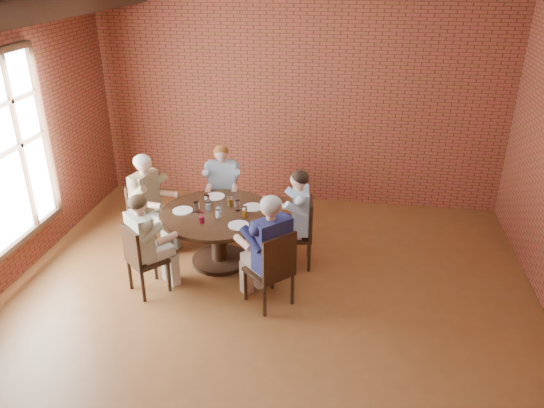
% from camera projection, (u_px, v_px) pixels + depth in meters
% --- Properties ---
extents(floor, '(7.00, 7.00, 0.00)m').
position_uv_depth(floor, '(259.00, 324.00, 5.98)').
color(floor, brown).
rests_on(floor, ground).
extents(ceiling, '(7.00, 7.00, 0.00)m').
position_uv_depth(ceiling, '(255.00, 4.00, 4.54)').
color(ceiling, white).
rests_on(ceiling, wall_back).
extents(wall_back, '(7.00, 0.00, 7.00)m').
position_uv_depth(wall_back, '(298.00, 100.00, 8.38)').
color(wall_back, brown).
rests_on(wall_back, ground).
extents(dining_table, '(1.51, 1.51, 0.75)m').
position_uv_depth(dining_table, '(219.00, 227.00, 6.98)').
color(dining_table, '#311E10').
rests_on(dining_table, floor).
extents(chair_a, '(0.48, 0.48, 0.94)m').
position_uv_depth(chair_a, '(302.00, 230.00, 6.95)').
color(chair_a, '#311E10').
rests_on(chair_a, floor).
extents(diner_a, '(0.71, 0.61, 1.34)m').
position_uv_depth(diner_a, '(296.00, 219.00, 6.88)').
color(diner_a, teal).
rests_on(diner_a, floor).
extents(chair_b, '(0.48, 0.48, 0.92)m').
position_uv_depth(chair_b, '(223.00, 196.00, 7.95)').
color(chair_b, '#311E10').
rests_on(chair_b, floor).
extents(diner_b, '(0.62, 0.72, 1.31)m').
position_uv_depth(diner_b, '(222.00, 189.00, 7.81)').
color(diner_b, '#8698AB').
rests_on(diner_b, floor).
extents(chair_c, '(0.54, 0.54, 0.96)m').
position_uv_depth(chair_c, '(145.00, 212.00, 7.42)').
color(chair_c, '#311E10').
rests_on(chair_c, floor).
extents(diner_c, '(0.80, 0.71, 1.37)m').
position_uv_depth(diner_c, '(149.00, 202.00, 7.32)').
color(diner_c, brown).
rests_on(diner_c, floor).
extents(chair_d, '(0.58, 0.58, 0.92)m').
position_uv_depth(chair_d, '(141.00, 257.00, 6.35)').
color(chair_d, '#311E10').
rests_on(chair_d, floor).
extents(diner_d, '(0.79, 0.80, 1.29)m').
position_uv_depth(diner_d, '(146.00, 244.00, 6.33)').
color(diner_d, '#BCAC94').
rests_on(diner_d, floor).
extents(chair_e, '(0.65, 0.65, 0.98)m').
position_uv_depth(chair_e, '(274.00, 268.00, 6.09)').
color(chair_e, '#311E10').
rests_on(chair_e, floor).
extents(diner_e, '(0.90, 0.90, 1.40)m').
position_uv_depth(diner_e, '(269.00, 251.00, 6.08)').
color(diner_e, '#1B1F4D').
rests_on(diner_e, floor).
extents(plate_a, '(0.26, 0.26, 0.01)m').
position_uv_depth(plate_a, '(253.00, 207.00, 7.01)').
color(plate_a, white).
rests_on(plate_a, dining_table).
extents(plate_b, '(0.26, 0.26, 0.01)m').
position_uv_depth(plate_b, '(215.00, 196.00, 7.32)').
color(plate_b, white).
rests_on(plate_b, dining_table).
extents(plate_c, '(0.26, 0.26, 0.01)m').
position_uv_depth(plate_c, '(183.00, 211.00, 6.91)').
color(plate_c, white).
rests_on(plate_c, dining_table).
extents(plate_d, '(0.26, 0.26, 0.01)m').
position_uv_depth(plate_d, '(238.00, 225.00, 6.54)').
color(plate_d, white).
rests_on(plate_d, dining_table).
extents(glass_a, '(0.07, 0.07, 0.14)m').
position_uv_depth(glass_a, '(238.00, 206.00, 6.90)').
color(glass_a, white).
rests_on(glass_a, dining_table).
extents(glass_b, '(0.07, 0.07, 0.14)m').
position_uv_depth(glass_b, '(230.00, 201.00, 7.04)').
color(glass_b, white).
rests_on(glass_b, dining_table).
extents(glass_c, '(0.07, 0.07, 0.14)m').
position_uv_depth(glass_c, '(207.00, 200.00, 7.06)').
color(glass_c, white).
rests_on(glass_c, dining_table).
extents(glass_d, '(0.07, 0.07, 0.14)m').
position_uv_depth(glass_d, '(208.00, 205.00, 6.92)').
color(glass_d, white).
rests_on(glass_d, dining_table).
extents(glass_e, '(0.07, 0.07, 0.14)m').
position_uv_depth(glass_e, '(197.00, 207.00, 6.86)').
color(glass_e, white).
rests_on(glass_e, dining_table).
extents(glass_f, '(0.07, 0.07, 0.14)m').
position_uv_depth(glass_f, '(201.00, 218.00, 6.57)').
color(glass_f, white).
rests_on(glass_f, dining_table).
extents(glass_g, '(0.07, 0.07, 0.14)m').
position_uv_depth(glass_g, '(218.00, 212.00, 6.72)').
color(glass_g, white).
rests_on(glass_g, dining_table).
extents(glass_h, '(0.07, 0.07, 0.14)m').
position_uv_depth(glass_h, '(245.00, 212.00, 6.73)').
color(glass_h, white).
rests_on(glass_h, dining_table).
extents(smartphone, '(0.07, 0.14, 0.01)m').
position_uv_depth(smartphone, '(233.00, 224.00, 6.57)').
color(smartphone, black).
rests_on(smartphone, dining_table).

